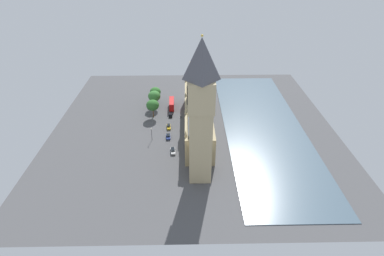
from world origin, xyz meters
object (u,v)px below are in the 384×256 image
(car_yellow_cab_opposite_hall, at_px, (169,126))
(plane_tree_trailing, at_px, (153,105))
(double_decker_bus_leading, at_px, (172,104))
(plane_tree_near_tower, at_px, (154,96))
(street_lamp_slot_10, at_px, (151,132))
(street_lamp_by_river_gate, at_px, (158,95))
(pedestrian_under_trees, at_px, (181,117))
(plane_tree_kerbside, at_px, (155,92))
(car_blue_midblock, at_px, (168,136))
(parliament_building, at_px, (198,112))
(car_white_far_end, at_px, (173,151))
(car_black_corner, at_px, (171,115))
(clock_tower, at_px, (201,113))

(car_yellow_cab_opposite_hall, bearing_deg, plane_tree_trailing, -58.31)
(double_decker_bus_leading, distance_m, car_yellow_cab_opposite_hall, 21.20)
(plane_tree_near_tower, height_order, street_lamp_slot_10, plane_tree_near_tower)
(double_decker_bus_leading, bearing_deg, street_lamp_by_river_gate, -41.24)
(plane_tree_trailing, relative_size, street_lamp_by_river_gate, 1.47)
(pedestrian_under_trees, xyz_separation_m, plane_tree_near_tower, (14.45, -11.82, 6.36))
(plane_tree_trailing, relative_size, plane_tree_kerbside, 1.07)
(plane_tree_kerbside, bearing_deg, car_blue_midblock, 103.30)
(parliament_building, relative_size, double_decker_bus_leading, 5.85)
(car_blue_midblock, relative_size, street_lamp_slot_10, 0.66)
(plane_tree_kerbside, height_order, street_lamp_by_river_gate, plane_tree_kerbside)
(car_yellow_cab_opposite_hall, distance_m, plane_tree_kerbside, 30.34)
(car_yellow_cab_opposite_hall, distance_m, car_white_far_end, 20.58)
(double_decker_bus_leading, height_order, pedestrian_under_trees, double_decker_bus_leading)
(street_lamp_slot_10, bearing_deg, car_yellow_cab_opposite_hall, -124.62)
(car_black_corner, relative_size, street_lamp_slot_10, 0.64)
(plane_tree_near_tower, xyz_separation_m, plane_tree_kerbside, (0.05, -6.70, -0.62))
(clock_tower, bearing_deg, car_blue_midblock, -63.79)
(parliament_building, bearing_deg, street_lamp_by_river_gate, -50.09)
(car_white_far_end, height_order, plane_tree_near_tower, plane_tree_near_tower)
(car_blue_midblock, bearing_deg, clock_tower, 111.45)
(clock_tower, relative_size, car_blue_midblock, 12.99)
(plane_tree_kerbside, bearing_deg, pedestrian_under_trees, 128.06)
(double_decker_bus_leading, bearing_deg, plane_tree_trailing, 44.78)
(pedestrian_under_trees, xyz_separation_m, plane_tree_trailing, (14.39, -1.35, 6.20))
(plane_tree_near_tower, relative_size, street_lamp_by_river_gate, 1.50)
(car_white_far_end, bearing_deg, plane_tree_near_tower, -81.14)
(car_black_corner, relative_size, pedestrian_under_trees, 2.62)
(plane_tree_trailing, xyz_separation_m, plane_tree_kerbside, (0.12, -17.17, -0.46))
(car_white_far_end, relative_size, street_lamp_slot_10, 0.76)
(clock_tower, xyz_separation_m, plane_tree_kerbside, (22.54, -65.30, -22.26))
(plane_tree_trailing, bearing_deg, pedestrian_under_trees, 174.63)
(plane_tree_kerbside, bearing_deg, clock_tower, 109.05)
(parliament_building, distance_m, car_white_far_end, 26.05)
(car_blue_midblock, bearing_deg, plane_tree_trailing, -71.49)
(car_blue_midblock, distance_m, pedestrian_under_trees, 19.82)
(car_black_corner, distance_m, car_blue_midblock, 20.78)
(clock_tower, bearing_deg, plane_tree_near_tower, -69.00)
(parliament_building, bearing_deg, clock_tower, 89.38)
(car_yellow_cab_opposite_hall, bearing_deg, plane_tree_near_tower, -73.73)
(car_blue_midblock, height_order, street_lamp_by_river_gate, street_lamp_by_river_gate)
(clock_tower, relative_size, street_lamp_slot_10, 8.63)
(parliament_building, bearing_deg, pedestrian_under_trees, -43.85)
(street_lamp_by_river_gate, bearing_deg, plane_tree_trailing, 86.20)
(car_blue_midblock, xyz_separation_m, street_lamp_slot_10, (7.49, 1.57, 3.59))
(car_blue_midblock, relative_size, street_lamp_by_river_gate, 0.64)
(plane_tree_trailing, height_order, street_lamp_slot_10, plane_tree_trailing)
(car_white_far_end, bearing_deg, car_yellow_cab_opposite_hall, -88.52)
(car_yellow_cab_opposite_hall, height_order, plane_tree_kerbside, plane_tree_kerbside)
(pedestrian_under_trees, relative_size, street_lamp_slot_10, 0.25)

